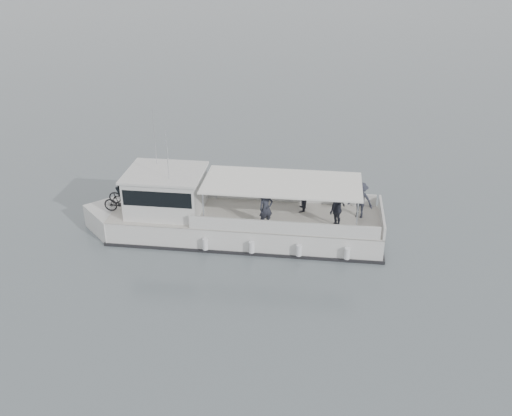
{
  "coord_description": "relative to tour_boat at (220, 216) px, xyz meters",
  "views": [
    {
      "loc": [
        -3.57,
        -24.95,
        14.06
      ],
      "look_at": [
        -5.1,
        -0.27,
        1.6
      ],
      "focal_mm": 40.0,
      "sensor_mm": 36.0,
      "label": 1
    }
  ],
  "objects": [
    {
      "name": "ground",
      "position": [
        6.91,
        0.18,
        -1.03
      ],
      "size": [
        1400.0,
        1400.0,
        0.0
      ],
      "primitive_type": "plane",
      "color": "#505B5F",
      "rests_on": "ground"
    },
    {
      "name": "tour_boat",
      "position": [
        0.0,
        0.0,
        0.0
      ],
      "size": [
        15.14,
        4.65,
        6.31
      ],
      "rotation": [
        0.0,
        0.0,
        -0.07
      ],
      "color": "silver",
      "rests_on": "ground"
    }
  ]
}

